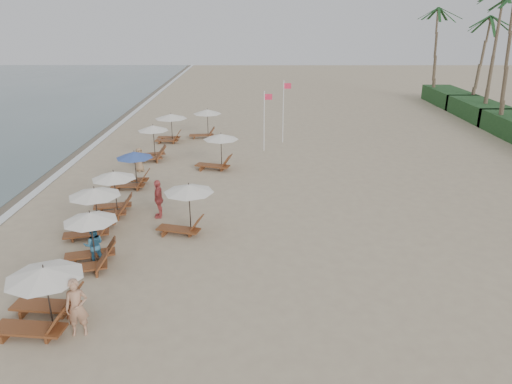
{
  "coord_description": "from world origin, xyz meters",
  "views": [
    {
      "loc": [
        0.97,
        -15.19,
        9.23
      ],
      "look_at": [
        1.0,
        6.08,
        1.3
      ],
      "focal_mm": 33.48,
      "sensor_mm": 36.0,
      "label": 1
    }
  ],
  "objects_px": {
    "lounger_station_4": "(132,169)",
    "beachgoer_far_b": "(140,160)",
    "lounger_station_6": "(169,126)",
    "inland_station_2": "(205,120)",
    "flag_pole_near": "(265,118)",
    "lounger_station_0": "(39,297)",
    "beachgoer_mid_b": "(96,237)",
    "lounger_station_2": "(92,211)",
    "beachgoer_far_a": "(159,199)",
    "inland_station_1": "(217,149)",
    "inland_station_0": "(184,204)",
    "beachgoer_near": "(77,308)",
    "lounger_station_3": "(111,193)",
    "lounger_station_5": "(151,144)",
    "lounger_station_1": "(87,242)",
    "beachgoer_mid_a": "(94,245)"
  },
  "relations": [
    {
      "from": "beachgoer_near",
      "to": "lounger_station_0",
      "type": "bearing_deg",
      "value": 149.67
    },
    {
      "from": "lounger_station_1",
      "to": "beachgoer_far_a",
      "type": "bearing_deg",
      "value": 69.6
    },
    {
      "from": "beachgoer_far_b",
      "to": "flag_pole_near",
      "type": "xyz_separation_m",
      "value": [
        7.87,
        4.79,
        1.62
      ]
    },
    {
      "from": "lounger_station_6",
      "to": "beachgoer_mid_a",
      "type": "relative_size",
      "value": 1.56
    },
    {
      "from": "lounger_station_0",
      "to": "lounger_station_6",
      "type": "height_order",
      "value": "lounger_station_6"
    },
    {
      "from": "inland_station_1",
      "to": "inland_station_0",
      "type": "bearing_deg",
      "value": -94.3
    },
    {
      "from": "lounger_station_3",
      "to": "lounger_station_6",
      "type": "distance_m",
      "value": 14.29
    },
    {
      "from": "lounger_station_4",
      "to": "inland_station_0",
      "type": "height_order",
      "value": "inland_station_0"
    },
    {
      "from": "inland_station_1",
      "to": "lounger_station_4",
      "type": "bearing_deg",
      "value": -143.84
    },
    {
      "from": "lounger_station_3",
      "to": "beachgoer_near",
      "type": "relative_size",
      "value": 1.31
    },
    {
      "from": "inland_station_1",
      "to": "lounger_station_2",
      "type": "bearing_deg",
      "value": -116.57
    },
    {
      "from": "lounger_station_5",
      "to": "inland_station_2",
      "type": "distance_m",
      "value": 6.97
    },
    {
      "from": "inland_station_2",
      "to": "beachgoer_mid_a",
      "type": "relative_size",
      "value": 1.66
    },
    {
      "from": "lounger_station_6",
      "to": "inland_station_2",
      "type": "relative_size",
      "value": 0.94
    },
    {
      "from": "inland_station_1",
      "to": "beachgoer_near",
      "type": "bearing_deg",
      "value": -100.02
    },
    {
      "from": "lounger_station_5",
      "to": "beachgoer_near",
      "type": "relative_size",
      "value": 1.32
    },
    {
      "from": "lounger_station_3",
      "to": "flag_pole_near",
      "type": "bearing_deg",
      "value": 56.71
    },
    {
      "from": "lounger_station_6",
      "to": "beachgoer_far_a",
      "type": "bearing_deg",
      "value": -82.49
    },
    {
      "from": "lounger_station_2",
      "to": "inland_station_0",
      "type": "distance_m",
      "value": 4.1
    },
    {
      "from": "lounger_station_6",
      "to": "beachgoer_far_b",
      "type": "xyz_separation_m",
      "value": [
        -0.64,
        -7.42,
        -0.49
      ]
    },
    {
      "from": "lounger_station_3",
      "to": "beachgoer_mid_a",
      "type": "bearing_deg",
      "value": -81.91
    },
    {
      "from": "lounger_station_6",
      "to": "lounger_station_4",
      "type": "bearing_deg",
      "value": -92.29
    },
    {
      "from": "lounger_station_2",
      "to": "lounger_station_5",
      "type": "xyz_separation_m",
      "value": [
        0.22,
        11.59,
        0.01
      ]
    },
    {
      "from": "lounger_station_1",
      "to": "lounger_station_6",
      "type": "bearing_deg",
      "value": 90.34
    },
    {
      "from": "inland_station_0",
      "to": "beachgoer_near",
      "type": "xyz_separation_m",
      "value": [
        -2.25,
        -7.3,
        -0.44
      ]
    },
    {
      "from": "lounger_station_3",
      "to": "beachgoer_near",
      "type": "bearing_deg",
      "value": -80.24
    },
    {
      "from": "inland_station_2",
      "to": "beachgoer_near",
      "type": "relative_size",
      "value": 1.41
    },
    {
      "from": "inland_station_0",
      "to": "inland_station_2",
      "type": "distance_m",
      "value": 17.73
    },
    {
      "from": "lounger_station_2",
      "to": "beachgoer_near",
      "type": "xyz_separation_m",
      "value": [
        1.84,
        -7.15,
        -0.16
      ]
    },
    {
      "from": "inland_station_1",
      "to": "lounger_station_5",
      "type": "bearing_deg",
      "value": 156.35
    },
    {
      "from": "beachgoer_mid_b",
      "to": "lounger_station_5",
      "type": "bearing_deg",
      "value": -22.38
    },
    {
      "from": "inland_station_1",
      "to": "beachgoer_far_a",
      "type": "height_order",
      "value": "inland_station_1"
    },
    {
      "from": "lounger_station_4",
      "to": "beachgoer_far_b",
      "type": "bearing_deg",
      "value": 94.63
    },
    {
      "from": "lounger_station_3",
      "to": "lounger_station_5",
      "type": "xyz_separation_m",
      "value": [
        -0.01,
        9.36,
        0.01
      ]
    },
    {
      "from": "lounger_station_6",
      "to": "beachgoer_far_a",
      "type": "relative_size",
      "value": 1.32
    },
    {
      "from": "lounger_station_2",
      "to": "beachgoer_far_a",
      "type": "height_order",
      "value": "lounger_station_2"
    },
    {
      "from": "lounger_station_2",
      "to": "beachgoer_mid_b",
      "type": "relative_size",
      "value": 1.62
    },
    {
      "from": "inland_station_0",
      "to": "beachgoer_mid_b",
      "type": "height_order",
      "value": "inland_station_0"
    },
    {
      "from": "lounger_station_0",
      "to": "beachgoer_near",
      "type": "distance_m",
      "value": 1.41
    },
    {
      "from": "lounger_station_2",
      "to": "lounger_station_3",
      "type": "xyz_separation_m",
      "value": [
        0.22,
        2.23,
        -0.0
      ]
    },
    {
      "from": "lounger_station_0",
      "to": "lounger_station_4",
      "type": "height_order",
      "value": "lounger_station_4"
    },
    {
      "from": "lounger_station_3",
      "to": "inland_station_1",
      "type": "relative_size",
      "value": 0.86
    },
    {
      "from": "lounger_station_2",
      "to": "lounger_station_5",
      "type": "bearing_deg",
      "value": 88.92
    },
    {
      "from": "lounger_station_2",
      "to": "beachgoer_near",
      "type": "bearing_deg",
      "value": -75.6
    },
    {
      "from": "flag_pole_near",
      "to": "lounger_station_0",
      "type": "bearing_deg",
      "value": -109.72
    },
    {
      "from": "inland_station_1",
      "to": "inland_station_2",
      "type": "distance_m",
      "value": 8.42
    },
    {
      "from": "beachgoer_mid_b",
      "to": "lounger_station_4",
      "type": "bearing_deg",
      "value": -21.02
    },
    {
      "from": "lounger_station_4",
      "to": "beachgoer_mid_b",
      "type": "relative_size",
      "value": 1.48
    },
    {
      "from": "lounger_station_1",
      "to": "beachgoer_near",
      "type": "height_order",
      "value": "lounger_station_1"
    },
    {
      "from": "beachgoer_near",
      "to": "lounger_station_6",
      "type": "bearing_deg",
      "value": 82.05
    }
  ]
}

